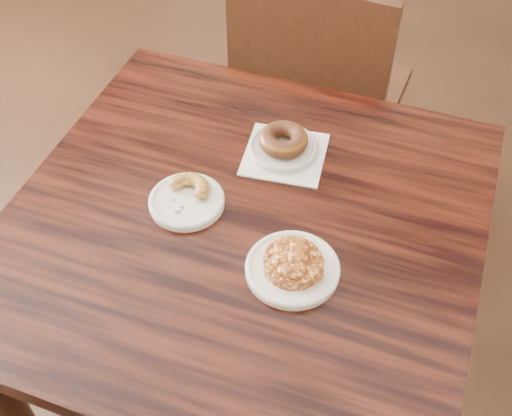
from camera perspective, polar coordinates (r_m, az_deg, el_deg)
The scene contains 10 objects.
floor at distance 1.85m, azimuth -5.68°, elevation -15.55°, with size 5.00×5.00×0.00m, color black.
cafe_table at distance 1.49m, azimuth -0.94°, elevation -10.50°, with size 0.87×0.87×0.75m, color black.
chair_far at distance 1.96m, azimuth 6.06°, elevation 9.97°, with size 0.47×0.47×0.90m, color black, non-canonical shape.
napkin at distance 1.31m, azimuth 2.57°, elevation 4.77°, with size 0.16×0.16×0.00m, color white.
plate_donut at distance 1.31m, azimuth 2.42°, elevation 5.33°, with size 0.14×0.14×0.01m, color silver.
plate_cruller at distance 1.22m, azimuth -6.17°, elevation 0.57°, with size 0.14×0.14×0.01m, color white.
plate_fritter at distance 1.11m, azimuth 3.26°, elevation -5.44°, with size 0.16×0.16×0.01m, color white.
glazed_donut at distance 1.29m, azimuth 2.45°, elevation 6.10°, with size 0.10×0.10×0.04m, color brown.
apple_fritter at distance 1.09m, azimuth 3.31°, elevation -4.73°, with size 0.14×0.14×0.03m, color #411B07, non-canonical shape.
cruller_fragment at distance 1.20m, azimuth -6.25°, elevation 1.18°, with size 0.10×0.10×0.03m, color brown, non-canonical shape.
Camera 1 is at (0.53, -0.65, 1.64)m, focal length 45.00 mm.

